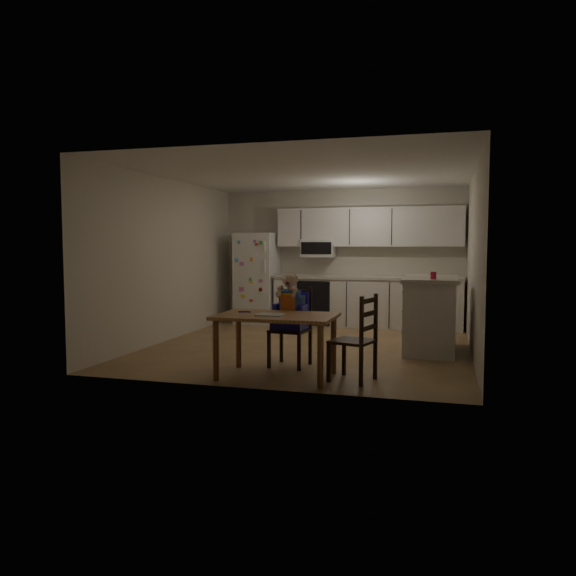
# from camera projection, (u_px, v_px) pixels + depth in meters

# --- Properties ---
(room) EXTENTS (4.52, 5.01, 2.51)m
(room) POSITION_uv_depth(u_px,v_px,m) (317.00, 260.00, 8.55)
(room) COLOR brown
(room) RESTS_ON ground
(refrigerator) EXTENTS (0.72, 0.70, 1.70)m
(refrigerator) POSITION_uv_depth(u_px,v_px,m) (257.00, 278.00, 10.61)
(refrigerator) COLOR silver
(refrigerator) RESTS_ON ground
(kitchen_run) EXTENTS (3.37, 0.62, 2.15)m
(kitchen_run) POSITION_uv_depth(u_px,v_px,m) (366.00, 278.00, 10.13)
(kitchen_run) COLOR silver
(kitchen_run) RESTS_ON ground
(kitchen_island) EXTENTS (0.73, 1.40, 1.03)m
(kitchen_island) POSITION_uv_depth(u_px,v_px,m) (430.00, 314.00, 7.81)
(kitchen_island) COLOR silver
(kitchen_island) RESTS_ON ground
(red_cup) EXTENTS (0.08, 0.08, 0.10)m
(red_cup) POSITION_uv_depth(u_px,v_px,m) (433.00, 275.00, 7.35)
(red_cup) COLOR red
(red_cup) RESTS_ON kitchen_island
(dining_table) EXTENTS (1.32, 0.85, 0.71)m
(dining_table) POSITION_uv_depth(u_px,v_px,m) (276.00, 323.00, 6.26)
(dining_table) COLOR brown
(dining_table) RESTS_ON ground
(napkin) EXTENTS (0.29, 0.26, 0.01)m
(napkin) POSITION_uv_depth(u_px,v_px,m) (271.00, 315.00, 6.21)
(napkin) COLOR #B9B9BE
(napkin) RESTS_ON dining_table
(toddler_spoon) EXTENTS (0.12, 0.06, 0.02)m
(toddler_spoon) POSITION_uv_depth(u_px,v_px,m) (244.00, 312.00, 6.46)
(toddler_spoon) COLOR #2922B9
(toddler_spoon) RESTS_ON dining_table
(chair_booster) EXTENTS (0.47, 0.47, 1.14)m
(chair_booster) POSITION_uv_depth(u_px,v_px,m) (291.00, 310.00, 6.85)
(chair_booster) COLOR black
(chair_booster) RESTS_ON ground
(chair_side) EXTENTS (0.52, 0.52, 0.95)m
(chair_side) POSITION_uv_depth(u_px,v_px,m) (360.00, 333.00, 6.04)
(chair_side) COLOR black
(chair_side) RESTS_ON ground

